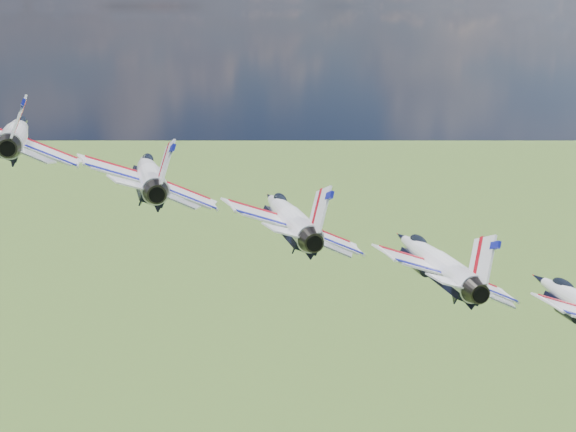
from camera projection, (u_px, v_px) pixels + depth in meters
jet_0 at (16, 133)px, 70.61m from camera, size 18.22×20.62×9.09m
jet_1 at (149, 174)px, 69.01m from camera, size 18.22×20.62×9.09m
jet_2 at (288, 216)px, 67.41m from camera, size 18.22×20.62×9.09m
jet_3 at (434, 261)px, 65.81m from camera, size 18.22×20.62×9.09m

